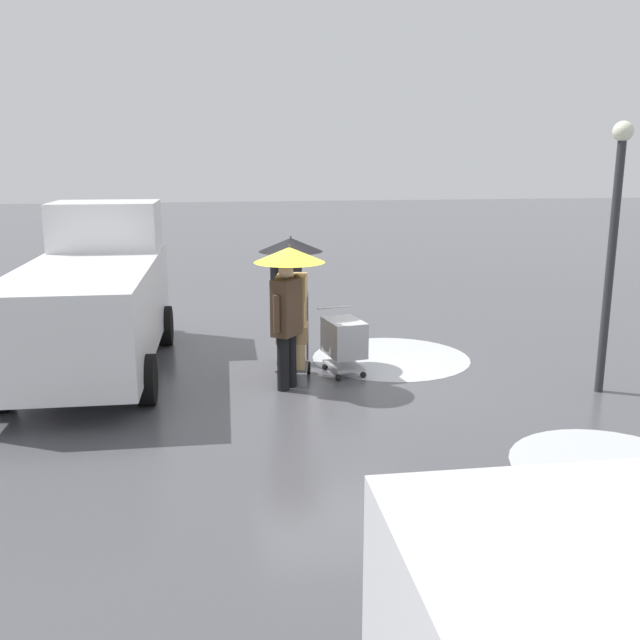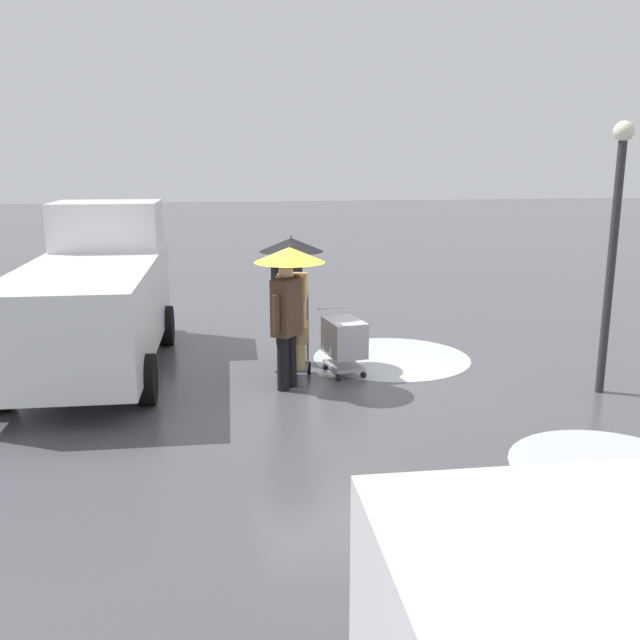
{
  "view_description": "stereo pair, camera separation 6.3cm",
  "coord_description": "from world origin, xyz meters",
  "px_view_note": "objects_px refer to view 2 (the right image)",
  "views": [
    {
      "loc": [
        1.92,
        10.18,
        3.38
      ],
      "look_at": [
        0.3,
        0.36,
        1.05
      ],
      "focal_mm": 39.18,
      "sensor_mm": 36.0,
      "label": 1
    },
    {
      "loc": [
        1.86,
        10.19,
        3.38
      ],
      "look_at": [
        0.3,
        0.36,
        1.05
      ],
      "focal_mm": 39.18,
      "sensor_mm": 36.0,
      "label": 2
    }
  ],
  "objects_px": {
    "shopping_cart_vendor": "(344,339)",
    "hand_dolly_boxes": "(292,322)",
    "street_lamp": "(614,231)",
    "pedestrian_black_side": "(289,270)",
    "cargo_van_parked_right": "(95,297)",
    "pedestrian_pink_side": "(288,283)"
  },
  "relations": [
    {
      "from": "shopping_cart_vendor",
      "to": "hand_dolly_boxes",
      "type": "distance_m",
      "value": 0.92
    },
    {
      "from": "cargo_van_parked_right",
      "to": "street_lamp",
      "type": "relative_size",
      "value": 1.4
    },
    {
      "from": "hand_dolly_boxes",
      "to": "street_lamp",
      "type": "bearing_deg",
      "value": 163.47
    },
    {
      "from": "hand_dolly_boxes",
      "to": "pedestrian_pink_side",
      "type": "height_order",
      "value": "pedestrian_pink_side"
    },
    {
      "from": "hand_dolly_boxes",
      "to": "pedestrian_pink_side",
      "type": "relative_size",
      "value": 0.77
    },
    {
      "from": "hand_dolly_boxes",
      "to": "cargo_van_parked_right",
      "type": "bearing_deg",
      "value": -19.96
    },
    {
      "from": "pedestrian_pink_side",
      "to": "pedestrian_black_side",
      "type": "height_order",
      "value": "same"
    },
    {
      "from": "street_lamp",
      "to": "pedestrian_black_side",
      "type": "bearing_deg",
      "value": -26.68
    },
    {
      "from": "shopping_cart_vendor",
      "to": "pedestrian_pink_side",
      "type": "xyz_separation_m",
      "value": [
        0.94,
        0.52,
        1.02
      ]
    },
    {
      "from": "cargo_van_parked_right",
      "to": "street_lamp",
      "type": "distance_m",
      "value": 7.93
    },
    {
      "from": "pedestrian_black_side",
      "to": "street_lamp",
      "type": "relative_size",
      "value": 0.56
    },
    {
      "from": "cargo_van_parked_right",
      "to": "shopping_cart_vendor",
      "type": "distance_m",
      "value": 4.07
    },
    {
      "from": "shopping_cart_vendor",
      "to": "pedestrian_black_side",
      "type": "relative_size",
      "value": 0.47
    },
    {
      "from": "cargo_van_parked_right",
      "to": "pedestrian_black_side",
      "type": "relative_size",
      "value": 2.51
    },
    {
      "from": "shopping_cart_vendor",
      "to": "pedestrian_pink_side",
      "type": "bearing_deg",
      "value": 28.84
    },
    {
      "from": "cargo_van_parked_right",
      "to": "pedestrian_pink_side",
      "type": "bearing_deg",
      "value": 153.43
    },
    {
      "from": "shopping_cart_vendor",
      "to": "street_lamp",
      "type": "relative_size",
      "value": 0.26
    },
    {
      "from": "shopping_cart_vendor",
      "to": "pedestrian_pink_side",
      "type": "height_order",
      "value": "pedestrian_pink_side"
    },
    {
      "from": "shopping_cart_vendor",
      "to": "pedestrian_black_side",
      "type": "distance_m",
      "value": 1.47
    },
    {
      "from": "cargo_van_parked_right",
      "to": "shopping_cart_vendor",
      "type": "relative_size",
      "value": 5.3
    },
    {
      "from": "pedestrian_pink_side",
      "to": "pedestrian_black_side",
      "type": "xyz_separation_m",
      "value": [
        -0.16,
        -1.24,
        0.0
      ]
    },
    {
      "from": "pedestrian_black_side",
      "to": "cargo_van_parked_right",
      "type": "bearing_deg",
      "value": -4.4
    }
  ]
}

